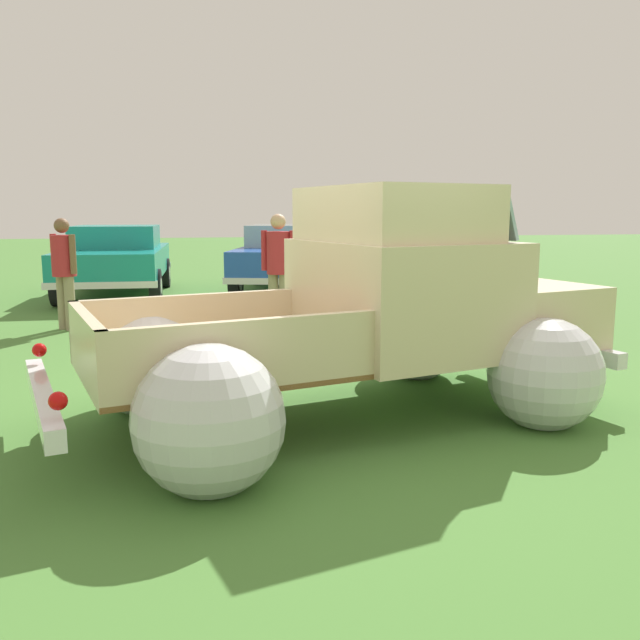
{
  "coord_description": "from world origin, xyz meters",
  "views": [
    {
      "loc": [
        -1.17,
        -5.23,
        1.71
      ],
      "look_at": [
        0.0,
        0.59,
        0.74
      ],
      "focal_mm": 37.21,
      "sensor_mm": 36.0,
      "label": 1
    }
  ],
  "objects": [
    {
      "name": "spectator_1",
      "position": [
        -2.92,
        4.91,
        0.92
      ],
      "size": [
        0.48,
        0.48,
        1.62
      ],
      "rotation": [
        0.0,
        0.0,
        3.93
      ],
      "color": "gray",
      "rests_on": "ground"
    },
    {
      "name": "vintage_pickup_truck",
      "position": [
        0.37,
        0.1,
        0.76
      ],
      "size": [
        4.96,
        3.63,
        1.96
      ],
      "rotation": [
        0.0,
        0.0,
        0.26
      ],
      "color": "black",
      "rests_on": "ground"
    },
    {
      "name": "show_car_1",
      "position": [
        0.91,
        8.97,
        0.78
      ],
      "size": [
        2.88,
        4.74,
        1.43
      ],
      "rotation": [
        0.0,
        0.0,
        -1.83
      ],
      "color": "black",
      "rests_on": "ground"
    },
    {
      "name": "show_car_0",
      "position": [
        -2.59,
        8.95,
        0.78
      ],
      "size": [
        2.07,
        4.5,
        1.43
      ],
      "rotation": [
        0.0,
        0.0,
        -1.6
      ],
      "color": "black",
      "rests_on": "ground"
    },
    {
      "name": "spectator_0",
      "position": [
        0.13,
        4.32,
        0.96
      ],
      "size": [
        0.51,
        0.46,
        1.68
      ],
      "rotation": [
        0.0,
        0.0,
        1.07
      ],
      "color": "gray",
      "rests_on": "ground"
    },
    {
      "name": "lane_cone_0",
      "position": [
        2.9,
        2.59,
        0.31
      ],
      "size": [
        0.36,
        0.36,
        0.63
      ],
      "color": "black",
      "rests_on": "ground"
    },
    {
      "name": "ground_plane",
      "position": [
        0.0,
        0.0,
        0.0
      ],
      "size": [
        80.0,
        80.0,
        0.0
      ],
      "primitive_type": "plane",
      "color": "#477A33"
    }
  ]
}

